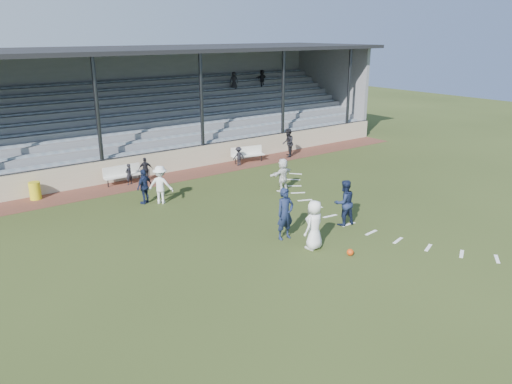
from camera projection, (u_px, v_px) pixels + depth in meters
ground at (296, 241)px, 18.73m from camera, size 90.00×90.00×0.00m
cinder_track at (167, 178)px, 26.72m from camera, size 34.00×2.00×0.02m
retaining_wall at (157, 164)px, 27.34m from camera, size 34.00×0.18×1.20m
bench_left at (122, 173)px, 25.59m from camera, size 2.00×0.47×0.95m
bench_right at (247, 153)px, 29.77m from camera, size 2.04×0.85×0.95m
trash_bin at (35, 191)px, 23.24m from camera, size 0.52×0.52×0.83m
football at (350, 252)px, 17.51m from camera, size 0.25×0.25×0.25m
player_white_lead at (314, 225)px, 17.85m from camera, size 1.01×0.78×1.83m
player_navy_lead at (285, 214)px, 18.69m from camera, size 0.75×0.51×2.00m
player_navy_mid at (344, 203)px, 20.07m from camera, size 1.03×0.87×1.88m
player_white_wing at (161, 185)px, 22.60m from camera, size 1.27×1.26×1.76m
player_navy_wing at (144, 187)px, 22.62m from camera, size 1.02×0.76×1.60m
player_white_back at (283, 175)px, 24.42m from camera, size 1.58×0.79×1.64m
official at (288, 143)px, 30.96m from camera, size 1.07×1.08×1.76m
sub_left_near at (129, 174)px, 25.44m from camera, size 0.47×0.39×1.09m
sub_left_far at (146, 169)px, 26.04m from camera, size 0.79×0.50×1.25m
sub_right at (239, 156)px, 29.09m from camera, size 0.74×0.47×1.10m
grandstand at (121, 122)px, 30.44m from camera, size 34.60×9.00×6.61m
penalty_arc at (369, 218)px, 21.08m from camera, size 3.89×14.63×0.01m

